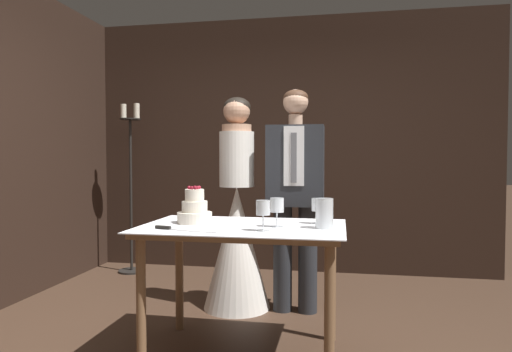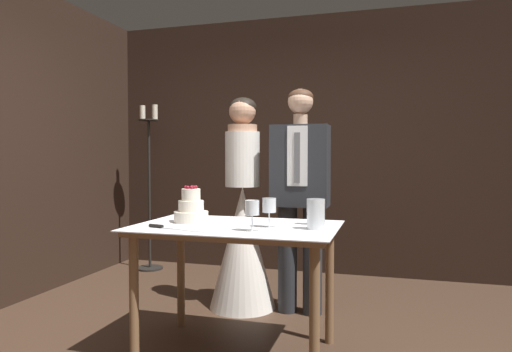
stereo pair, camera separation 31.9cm
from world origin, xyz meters
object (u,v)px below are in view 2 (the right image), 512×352
Objects in this scene: tiered_cake at (191,209)px; cake_knife at (166,227)px; wine_glass_middle at (269,206)px; wine_glass_near at (252,209)px; bride at (243,230)px; candle_stand at (149,190)px; wine_glass_far at (313,207)px; groom at (300,188)px; cake_table at (237,242)px; hurricane_candle at (316,215)px.

cake_knife is (-0.03, -0.29, -0.08)m from tiered_cake.
wine_glass_near is at bearing -108.65° from wine_glass_middle.
wine_glass_near is 0.10× the size of bride.
wine_glass_middle is at bearing -44.71° from candle_stand.
wine_glass_far is at bearing 8.49° from tiered_cake.
wine_glass_near is at bearing -94.56° from groom.
wine_glass_far is 0.09× the size of candle_stand.
bride reaches higher than cake_table.
groom reaches higher than cake_knife.
groom is (0.47, -0.00, 0.35)m from bride.
wine_glass_near reaches higher than wine_glass_far.
cake_knife is at bearing -58.37° from candle_stand.
groom is at bearing -0.08° from bride.
bride is (-0.39, 1.03, -0.30)m from wine_glass_near.
cake_knife is (-0.36, -0.25, 0.11)m from cake_table.
wine_glass_near is at bearing 19.43° from cake_knife.
wine_glass_near is 0.18m from wine_glass_middle.
cake_knife is 0.23× the size of groom.
wine_glass_near is 1.04m from groom.
cake_knife is 2.28× the size of wine_glass_near.
bride is at bearing 83.36° from tiered_cake.
tiered_cake is at bearing -96.64° from bride.
wine_glass_middle is (0.57, 0.23, 0.12)m from cake_knife.
candle_stand is at bearing 134.56° from cake_knife.
wine_glass_far is at bearing 37.81° from wine_glass_middle.
wine_glass_middle is at bearing -91.70° from groom.
tiered_cake is at bearing 172.93° from wine_glass_middle.
tiered_cake is 1.36× the size of wine_glass_near.
tiered_cake reaches higher than cake_knife.
bride is 0.95× the size of candle_stand.
cake_table is 0.71× the size of groom.
cake_table is 0.34m from wine_glass_near.
candle_stand is at bearing 126.41° from tiered_cake.
wine_glass_far is 2.63m from candle_stand.
cake_knife is 2.39m from candle_stand.
cake_knife is 0.89m from hurricane_candle.
candle_stand is (-1.85, 0.94, -0.12)m from groom.
bride is at bearing 135.10° from wine_glass_far.
candle_stand reaches higher than cake_table.
hurricane_candle is 0.91m from groom.
candle_stand is at bearing 139.31° from hurricane_candle.
wine_glass_near is 1.09× the size of wine_glass_far.
wine_glass_far is 0.09× the size of bride.
cake_table is 0.38m from tiered_cake.
hurricane_candle is at bearing 27.37° from cake_knife.
hurricane_candle reaches higher than wine_glass_middle.
cake_table is 6.97× the size of hurricane_candle.
hurricane_candle is at bearing -49.99° from bride.
cake_table is 0.45m from cake_knife.
wine_glass_middle is at bearing 34.53° from cake_knife.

